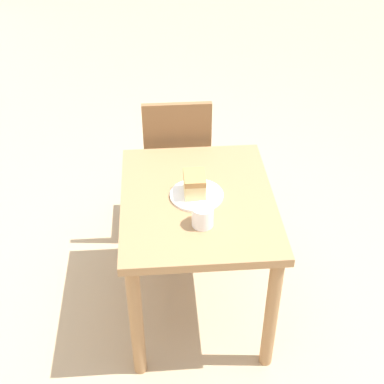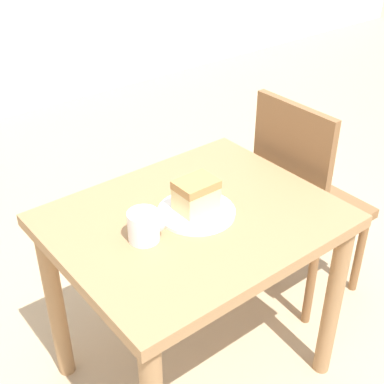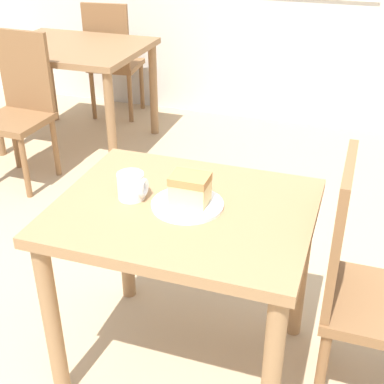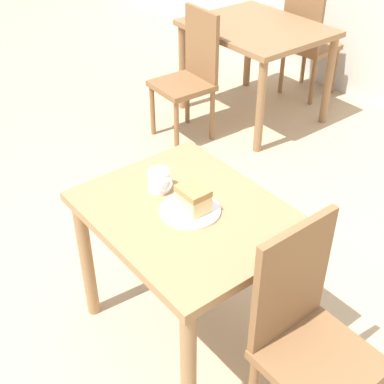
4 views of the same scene
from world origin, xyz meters
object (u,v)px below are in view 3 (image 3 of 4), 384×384
(chair_far_opposite, at_px, (113,58))
(coffee_mug, at_px, (132,186))
(chair_near_window, at_px, (363,284))
(dining_table_near, at_px, (185,237))
(chair_far_corner, at_px, (20,106))
(dining_table_far, at_px, (73,61))
(plate, at_px, (187,205))
(cake_slice, at_px, (190,189))

(chair_far_opposite, relative_size, coffee_mug, 9.19)
(chair_near_window, bearing_deg, dining_table_near, 95.95)
(chair_far_corner, xyz_separation_m, chair_far_opposite, (0.06, 1.17, 0.00))
(chair_far_opposite, bearing_deg, chair_far_corner, 80.85)
(dining_table_far, height_order, coffee_mug, coffee_mug)
(chair_far_corner, height_order, coffee_mug, chair_far_corner)
(chair_far_opposite, bearing_deg, dining_table_near, 115.09)
(chair_near_window, xyz_separation_m, plate, (-0.60, -0.06, 0.23))
(dining_table_far, bearing_deg, chair_far_opposite, 89.57)
(dining_table_far, distance_m, cake_slice, 2.26)
(chair_far_opposite, height_order, cake_slice, chair_far_opposite)
(dining_table_far, height_order, chair_far_opposite, chair_far_opposite)
(dining_table_near, distance_m, cake_slice, 0.19)
(chair_far_corner, xyz_separation_m, coffee_mug, (1.29, -1.17, 0.27))
(dining_table_far, xyz_separation_m, chair_far_opposite, (0.00, 0.58, -0.13))
(dining_table_near, relative_size, chair_far_corner, 0.93)
(chair_far_corner, bearing_deg, chair_near_window, -25.32)
(cake_slice, bearing_deg, chair_near_window, 4.89)
(chair_near_window, relative_size, chair_far_opposite, 1.00)
(dining_table_near, bearing_deg, chair_near_window, 5.95)
(chair_near_window, xyz_separation_m, cake_slice, (-0.59, -0.05, 0.29))
(dining_table_near, bearing_deg, chair_far_corner, 141.80)
(chair_far_corner, distance_m, chair_far_opposite, 1.17)
(coffee_mug, bearing_deg, plate, 2.36)
(dining_table_far, distance_m, chair_far_corner, 0.60)
(chair_near_window, distance_m, cake_slice, 0.66)
(chair_far_corner, distance_m, coffee_mug, 1.77)
(chair_near_window, height_order, chair_far_corner, same)
(coffee_mug, bearing_deg, chair_far_corner, 137.89)
(dining_table_near, bearing_deg, plate, 19.56)
(dining_table_near, height_order, chair_far_corner, chair_far_corner)
(chair_far_opposite, distance_m, cake_slice, 2.74)
(dining_table_far, distance_m, chair_far_opposite, 0.60)
(dining_table_near, distance_m, chair_far_opposite, 2.73)
(chair_near_window, height_order, coffee_mug, chair_near_window)
(dining_table_near, relative_size, chair_near_window, 0.93)
(dining_table_far, xyz_separation_m, plate, (1.44, -1.75, 0.10))
(dining_table_near, xyz_separation_m, plate, (0.01, 0.00, 0.13))
(chair_far_corner, height_order, chair_far_opposite, same)
(chair_far_corner, height_order, plate, chair_far_corner)
(chair_far_corner, xyz_separation_m, plate, (1.49, -1.16, 0.23))
(chair_near_window, bearing_deg, cake_slice, 94.89)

